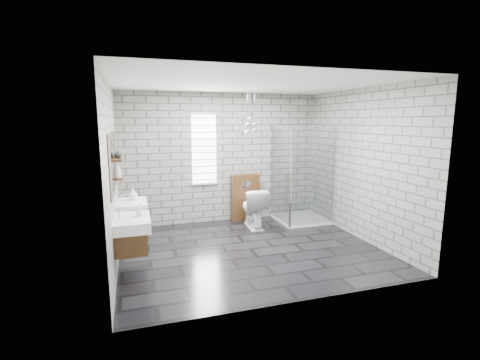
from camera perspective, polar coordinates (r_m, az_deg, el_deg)
name	(u,v)px	position (r m, az deg, el deg)	size (l,w,h in m)	color
floor	(250,249)	(5.96, 1.67, -11.33)	(4.20, 3.60, 0.02)	black
ceiling	(251,83)	(5.60, 1.82, 15.65)	(4.20, 3.60, 0.02)	white
wall_back	(223,158)	(7.34, -2.87, 3.60)	(4.20, 0.02, 2.70)	gray
wall_front	(303,191)	(3.98, 10.26, -1.78)	(4.20, 0.02, 2.70)	gray
wall_left	(112,176)	(5.33, -20.25, 0.68)	(0.02, 3.60, 2.70)	gray
wall_right	(362,165)	(6.61, 19.33, 2.38)	(0.02, 3.60, 2.70)	gray
vanity_left	(129,225)	(4.92, -17.77, -6.98)	(0.47, 0.70, 1.57)	#4A2E17
vanity_right	(129,207)	(5.88, -17.73, -4.27)	(0.47, 0.70, 1.57)	#4A2E17
shelf_lower	(118,178)	(5.28, -19.40, 0.32)	(0.14, 0.30, 0.03)	#4A2E17
shelf_upper	(117,160)	(5.25, -19.55, 3.12)	(0.14, 0.30, 0.03)	#4A2E17
window	(204,149)	(7.21, -5.92, 5.05)	(0.56, 0.05, 1.48)	white
cistern_panel	(245,197)	(7.50, 0.81, -2.83)	(0.60, 0.20, 1.00)	#4A2E17
flush_plate	(246,184)	(7.35, 1.07, -0.72)	(0.18, 0.01, 0.12)	silver
shower_enclosure	(299,199)	(7.43, 9.73, -3.08)	(1.00, 1.00, 2.03)	white
pendant_cluster	(251,125)	(7.00, 1.75, 8.98)	(0.29, 0.23, 0.83)	silver
toilet	(253,208)	(7.02, 2.19, -4.56)	(0.45, 0.78, 0.80)	white
soap_bottle_a	(139,210)	(4.92, -16.29, -4.73)	(0.08, 0.08, 0.18)	#B2B2B2
soap_bottle_b	(133,194)	(5.95, -17.14, -2.24)	(0.15, 0.15, 0.19)	#B2B2B2
soap_bottle_c	(118,171)	(5.16, -19.40, 1.46)	(0.08, 0.08, 0.21)	#B2B2B2
vase	(118,154)	(5.35, -19.45, 4.01)	(0.11, 0.11, 0.11)	#B2B2B2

